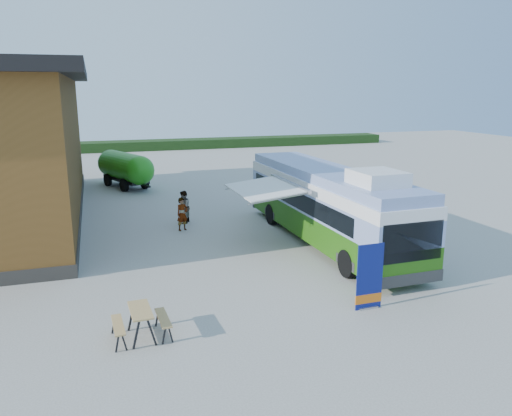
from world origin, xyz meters
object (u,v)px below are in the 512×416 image
object	(u,v)px
bus	(327,203)
person_b	(183,207)
banner	(369,283)
picnic_table	(141,317)
person_a	(182,214)
slurry_tanker	(125,167)

from	to	relation	value
bus	person_b	size ratio (longest dim) A/B	7.42
person_b	banner	bearing A→B (deg)	43.16
bus	picnic_table	bearing A→B (deg)	-144.54
banner	person_a	bearing A→B (deg)	109.32
picnic_table	person_b	size ratio (longest dim) A/B	0.92
slurry_tanker	person_a	bearing A→B (deg)	-103.34
slurry_tanker	person_b	bearing A→B (deg)	-100.84
person_a	bus	bearing A→B (deg)	-55.87
banner	bus	bearing A→B (deg)	74.05
person_a	person_b	distance (m)	1.27
person_b	picnic_table	bearing A→B (deg)	10.55
picnic_table	bus	bearing A→B (deg)	34.06
slurry_tanker	bus	bearing A→B (deg)	-86.74
banner	slurry_tanker	bearing A→B (deg)	103.31
bus	picnic_table	world-z (taller)	bus
banner	slurry_tanker	size ratio (longest dim) A/B	0.34
bus	picnic_table	xyz separation A→B (m)	(-8.41, -6.25, -1.16)
picnic_table	person_b	world-z (taller)	person_b
banner	slurry_tanker	xyz separation A→B (m)	(-5.67, 22.01, 0.52)
person_b	bus	bearing A→B (deg)	72.25
bus	slurry_tanker	xyz separation A→B (m)	(-7.39, 15.52, -0.42)
picnic_table	slurry_tanker	size ratio (longest dim) A/B	0.25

